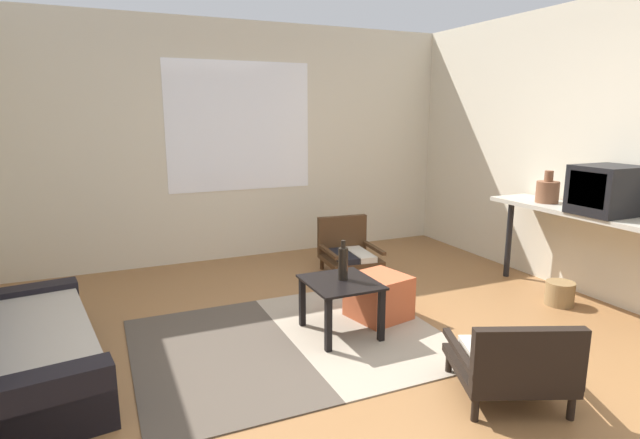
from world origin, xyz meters
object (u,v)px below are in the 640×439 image
object	(u,v)px
couch	(21,349)
crt_television	(607,190)
ottoman_orange	(379,297)
armchair_by_window	(348,249)
wicker_basket	(560,293)
clay_vase	(548,191)
coffee_table	(341,292)
console_shelf	(580,219)
armchair_striped_foreground	(512,363)
glass_bottle	(343,263)

from	to	relation	value
couch	crt_television	world-z (taller)	crt_television
ottoman_orange	couch	bearing A→B (deg)	179.02
armchair_by_window	couch	bearing A→B (deg)	-157.74
crt_television	wicker_basket	xyz separation A→B (m)	(-0.16, 0.22, -0.96)
clay_vase	wicker_basket	bearing A→B (deg)	-112.74
clay_vase	ottoman_orange	bearing A→B (deg)	179.54
coffee_table	ottoman_orange	xyz separation A→B (m)	(0.43, 0.15, -0.16)
console_shelf	clay_vase	bearing A→B (deg)	90.00
armchair_by_window	console_shelf	size ratio (longest dim) A/B	0.36
coffee_table	console_shelf	world-z (taller)	console_shelf
coffee_table	console_shelf	distance (m)	2.29
armchair_striped_foreground	glass_bottle	size ratio (longest dim) A/B	2.62
armchair_by_window	glass_bottle	world-z (taller)	glass_bottle
armchair_striped_foreground	clay_vase	world-z (taller)	clay_vase
armchair_by_window	clay_vase	xyz separation A→B (m)	(1.46, -1.27, 0.72)
coffee_table	armchair_by_window	distance (m)	1.61
armchair_by_window	glass_bottle	xyz separation A→B (m)	(-0.75, -1.38, 0.32)
couch	wicker_basket	distance (m)	4.28
armchair_striped_foreground	glass_bottle	world-z (taller)	glass_bottle
console_shelf	coffee_table	bearing A→B (deg)	173.81
coffee_table	armchair_striped_foreground	bearing A→B (deg)	-68.02
ottoman_orange	glass_bottle	world-z (taller)	glass_bottle
crt_television	glass_bottle	world-z (taller)	crt_television
ottoman_orange	crt_television	bearing A→B (deg)	-18.98
wicker_basket	crt_television	bearing A→B (deg)	-55.05
coffee_table	clay_vase	bearing A→B (deg)	3.45
armchair_striped_foreground	crt_television	size ratio (longest dim) A/B	1.65
couch	ottoman_orange	world-z (taller)	couch
couch	clay_vase	size ratio (longest dim) A/B	6.06
console_shelf	clay_vase	distance (m)	0.42
couch	coffee_table	xyz separation A→B (m)	(2.18, -0.19, 0.12)
clay_vase	wicker_basket	world-z (taller)	clay_vase
ottoman_orange	armchair_by_window	bearing A→B (deg)	74.49
armchair_by_window	wicker_basket	xyz separation A→B (m)	(1.30, -1.65, -0.14)
coffee_table	console_shelf	bearing A→B (deg)	-6.19
crt_television	wicker_basket	size ratio (longest dim) A/B	1.99
armchair_striped_foreground	clay_vase	xyz separation A→B (m)	(1.72, 1.40, 0.72)
armchair_by_window	glass_bottle	bearing A→B (deg)	-118.43
armchair_striped_foreground	console_shelf	bearing A→B (deg)	30.61
console_shelf	clay_vase	xyz separation A→B (m)	(0.00, 0.38, 0.20)
console_shelf	wicker_basket	world-z (taller)	console_shelf
couch	console_shelf	world-z (taller)	console_shelf
console_shelf	couch	bearing A→B (deg)	174.36
couch	coffee_table	bearing A→B (deg)	-5.08
armchair_striped_foreground	crt_television	bearing A→B (deg)	24.72
glass_bottle	armchair_by_window	bearing A→B (deg)	61.57
armchair_by_window	clay_vase	distance (m)	2.06
couch	crt_television	xyz separation A→B (m)	(4.41, -0.66, 0.85)
couch	armchair_by_window	bearing A→B (deg)	22.26
clay_vase	wicker_basket	xyz separation A→B (m)	(-0.16, -0.38, -0.86)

